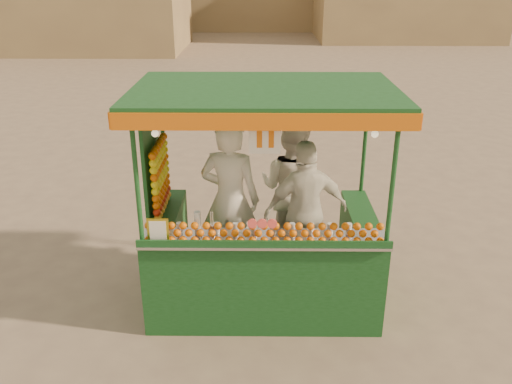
{
  "coord_description": "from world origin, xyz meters",
  "views": [
    {
      "loc": [
        -0.42,
        -5.58,
        3.59
      ],
      "look_at": [
        -0.48,
        -0.33,
        1.36
      ],
      "focal_mm": 37.65,
      "sensor_mm": 36.0,
      "label": 1
    }
  ],
  "objects_px": {
    "vendor_left": "(230,200)",
    "vendor_right": "(306,211)",
    "juice_cart": "(257,240)",
    "vendor_middle": "(292,188)"
  },
  "relations": [
    {
      "from": "juice_cart",
      "to": "vendor_middle",
      "type": "height_order",
      "value": "juice_cart"
    },
    {
      "from": "vendor_middle",
      "to": "vendor_right",
      "type": "xyz_separation_m",
      "value": [
        0.13,
        -0.57,
        -0.04
      ]
    },
    {
      "from": "juice_cart",
      "to": "vendor_middle",
      "type": "distance_m",
      "value": 0.87
    },
    {
      "from": "vendor_middle",
      "to": "juice_cart",
      "type": "bearing_deg",
      "value": 86.76
    },
    {
      "from": "vendor_left",
      "to": "vendor_middle",
      "type": "relative_size",
      "value": 1.08
    },
    {
      "from": "vendor_left",
      "to": "vendor_middle",
      "type": "distance_m",
      "value": 0.86
    },
    {
      "from": "vendor_left",
      "to": "vendor_right",
      "type": "height_order",
      "value": "vendor_left"
    },
    {
      "from": "juice_cart",
      "to": "vendor_left",
      "type": "relative_size",
      "value": 1.49
    },
    {
      "from": "juice_cart",
      "to": "vendor_left",
      "type": "distance_m",
      "value": 0.54
    },
    {
      "from": "vendor_left",
      "to": "vendor_middle",
      "type": "bearing_deg",
      "value": -132.85
    }
  ]
}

